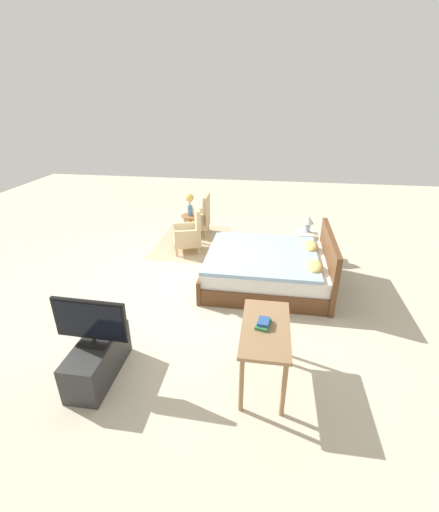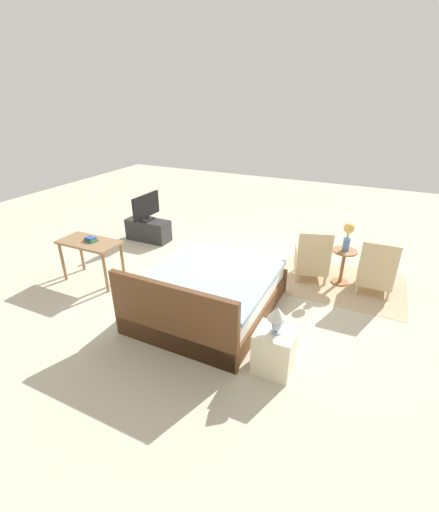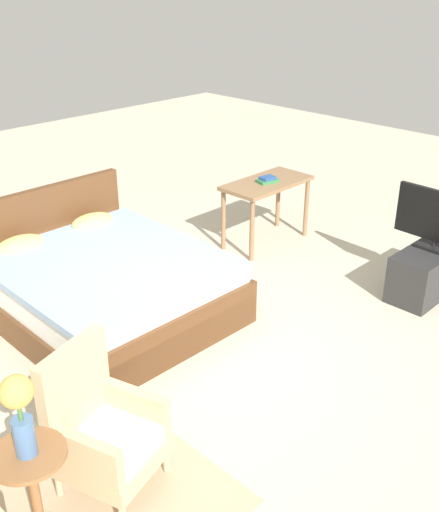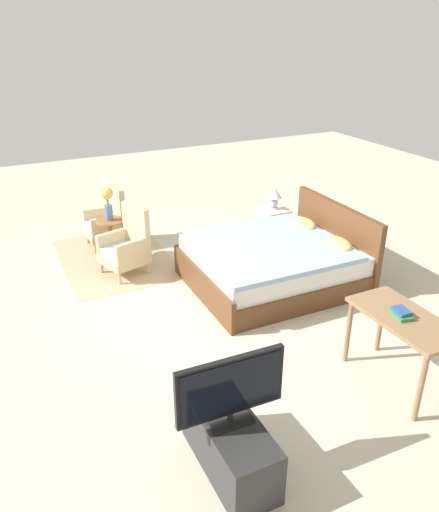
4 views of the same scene
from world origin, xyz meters
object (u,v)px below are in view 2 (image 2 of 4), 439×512
at_px(armchair_by_window_right, 312,259).
at_px(side_table, 343,263).
at_px(table_lamp, 277,316).
at_px(vanity_desk, 90,247).
at_px(nightstand, 274,350).
at_px(tv_flatscreen, 146,207).
at_px(flower_vase, 348,234).
at_px(bed, 208,295).
at_px(book_stack, 91,239).
at_px(tv_stand, 148,230).
at_px(armchair_by_window_left, 376,271).

distance_m(armchair_by_window_right, side_table, 0.50).
height_order(armchair_by_window_right, table_lamp, armchair_by_window_right).
bearing_deg(vanity_desk, armchair_by_window_right, -154.32).
height_order(nightstand, tv_flatscreen, tv_flatscreen).
height_order(flower_vase, nightstand, flower_vase).
xyz_separation_m(bed, flower_vase, (-1.65, -1.74, 0.60)).
bearing_deg(vanity_desk, book_stack, -132.91).
height_order(vanity_desk, book_stack, book_stack).
xyz_separation_m(side_table, table_lamp, (0.44, 2.44, 0.37)).
relative_size(flower_vase, tv_stand, 0.50).
distance_m(nightstand, tv_stand, 4.49).
height_order(armchair_by_window_right, nightstand, armchair_by_window_right).
bearing_deg(nightstand, tv_flatscreen, -35.58).
height_order(armchair_by_window_right, vanity_desk, armchair_by_window_right).
relative_size(flower_vase, book_stack, 1.91).
bearing_deg(tv_flatscreen, vanity_desk, 96.65).
xyz_separation_m(side_table, book_stack, (3.85, 1.69, 0.38)).
relative_size(tv_stand, vanity_desk, 0.92).
distance_m(bed, side_table, 2.40).
distance_m(side_table, book_stack, 4.22).
height_order(bed, tv_stand, bed).
height_order(armchair_by_window_left, side_table, armchair_by_window_left).
height_order(flower_vase, tv_flatscreen, flower_vase).
xyz_separation_m(armchair_by_window_left, vanity_desk, (4.39, 1.62, 0.24)).
relative_size(nightstand, tv_stand, 0.56).
relative_size(table_lamp, tv_stand, 0.34).
xyz_separation_m(flower_vase, table_lamp, (0.44, 2.44, -0.15)).
height_order(nightstand, table_lamp, table_lamp).
height_order(armchair_by_window_left, armchair_by_window_right, same).
distance_m(armchair_by_window_right, tv_stand, 3.61).
relative_size(side_table, tv_stand, 0.64).
height_order(side_table, flower_vase, flower_vase).
bearing_deg(tv_flatscreen, armchair_by_window_right, 175.87).
bearing_deg(table_lamp, armchair_by_window_left, -112.08).
bearing_deg(armchair_by_window_left, bed, 37.17).
height_order(flower_vase, book_stack, flower_vase).
xyz_separation_m(table_lamp, tv_stand, (3.65, -2.62, -0.52)).
distance_m(bed, armchair_by_window_left, 2.72).
bearing_deg(side_table, armchair_by_window_right, 10.08).
xyz_separation_m(bed, armchair_by_window_right, (-1.16, -1.65, 0.08)).
bearing_deg(tv_flatscreen, table_lamp, 144.42).
bearing_deg(book_stack, flower_vase, -156.35).
distance_m(flower_vase, nightstand, 2.56).
bearing_deg(armchair_by_window_left, flower_vase, -10.00).
bearing_deg(tv_stand, vanity_desk, 96.58).
xyz_separation_m(bed, side_table, (-1.65, -1.74, 0.08)).
distance_m(bed, armchair_by_window_right, 2.01).
distance_m(armchair_by_window_left, tv_flatscreen, 4.63).
xyz_separation_m(table_lamp, book_stack, (3.41, -0.76, 0.01)).
height_order(armchair_by_window_left, book_stack, armchair_by_window_left).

